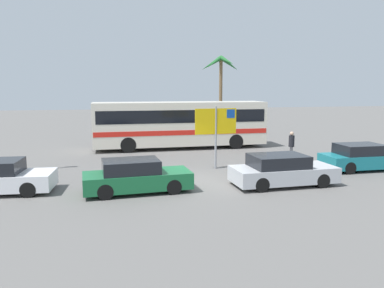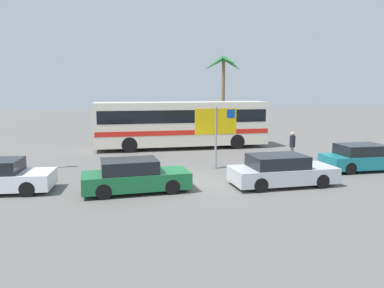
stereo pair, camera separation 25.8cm
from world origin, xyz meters
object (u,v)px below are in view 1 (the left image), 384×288
ferry_sign (217,124)px  car_teal (362,157)px  bus_front_coach (180,122)px  car_green (136,177)px  car_silver (282,171)px  pedestrian_crossing_lot (291,144)px

ferry_sign → car_teal: bearing=-18.9°
ferry_sign → bus_front_coach: bearing=90.2°
bus_front_coach → car_green: bearing=-110.0°
car_silver → car_teal: same height
bus_front_coach → car_teal: size_ratio=2.77×
car_silver → pedestrian_crossing_lot: bearing=57.5°
bus_front_coach → car_teal: bearing=-49.4°
bus_front_coach → ferry_sign: (0.52, -7.03, 0.54)m
car_silver → pedestrian_crossing_lot: 5.75m
car_teal → ferry_sign: bearing=165.9°
car_green → pedestrian_crossing_lot: size_ratio=2.56×
pedestrian_crossing_lot → car_teal: bearing=-31.8°
car_silver → pedestrian_crossing_lot: size_ratio=2.65×
car_green → pedestrian_crossing_lot: bearing=23.6°
ferry_sign → pedestrian_crossing_lot: 5.04m
ferry_sign → car_teal: size_ratio=0.76×
car_silver → pedestrian_crossing_lot: (2.97, 4.92, 0.35)m
ferry_sign → pedestrian_crossing_lot: size_ratio=1.90×
bus_front_coach → ferry_sign: 7.07m
bus_front_coach → car_green: bus_front_coach is taller
ferry_sign → car_green: (-4.39, -3.59, -1.69)m
ferry_sign → car_green: bearing=-144.7°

